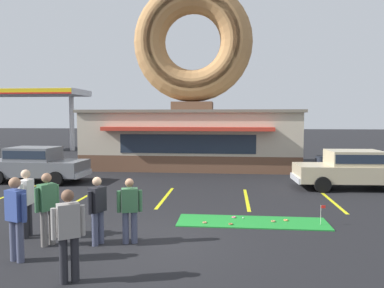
% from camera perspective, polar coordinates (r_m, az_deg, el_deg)
% --- Properties ---
extents(ground_plane, '(160.00, 160.00, 0.00)m').
position_cam_1_polar(ground_plane, '(9.26, -7.36, -14.77)').
color(ground_plane, black).
extents(donut_shop_building, '(12.30, 6.75, 10.96)m').
position_cam_1_polar(donut_shop_building, '(22.58, 0.09, 6.12)').
color(donut_shop_building, brown).
rests_on(donut_shop_building, ground).
extents(putting_mat, '(4.22, 1.24, 0.03)m').
position_cam_1_polar(putting_mat, '(10.97, 9.15, -11.65)').
color(putting_mat, '#1E842D').
rests_on(putting_mat, ground).
extents(mini_donut_near_left, '(0.13, 0.13, 0.04)m').
position_cam_1_polar(mini_donut_near_left, '(11.22, 14.10, -11.19)').
color(mini_donut_near_left, '#D17F47').
rests_on(mini_donut_near_left, putting_mat).
extents(mini_donut_near_right, '(0.13, 0.13, 0.04)m').
position_cam_1_polar(mini_donut_near_right, '(11.27, 6.39, -11.02)').
color(mini_donut_near_right, '#D8667F').
rests_on(mini_donut_near_right, putting_mat).
extents(mini_donut_mid_left, '(0.13, 0.13, 0.04)m').
position_cam_1_polar(mini_donut_mid_left, '(10.69, 1.94, -11.85)').
color(mini_donut_mid_left, '#A5724C').
rests_on(mini_donut_mid_left, putting_mat).
extents(mini_donut_mid_centre, '(0.13, 0.13, 0.04)m').
position_cam_1_polar(mini_donut_mid_centre, '(11.04, 12.27, -11.42)').
color(mini_donut_mid_centre, '#A5724C').
rests_on(mini_donut_mid_centre, putting_mat).
extents(mini_donut_mid_right, '(0.13, 0.13, 0.04)m').
position_cam_1_polar(mini_donut_mid_right, '(10.59, 5.91, -12.03)').
color(mini_donut_mid_right, brown).
rests_on(mini_donut_mid_right, putting_mat).
extents(golf_ball, '(0.04, 0.04, 0.04)m').
position_cam_1_polar(golf_ball, '(11.22, 7.80, -11.08)').
color(golf_ball, white).
rests_on(golf_ball, putting_mat).
extents(putting_flag_pin, '(0.13, 0.01, 0.55)m').
position_cam_1_polar(putting_flag_pin, '(11.04, 19.23, -9.48)').
color(putting_flag_pin, silver).
rests_on(putting_flag_pin, putting_mat).
extents(car_champagne, '(4.63, 2.13, 1.60)m').
position_cam_1_polar(car_champagne, '(16.86, 23.13, -3.37)').
color(car_champagne, '#BCAD89').
rests_on(car_champagne, ground).
extents(car_grey, '(4.61, 2.09, 1.60)m').
position_cam_1_polar(car_grey, '(18.56, -22.69, -2.69)').
color(car_grey, slate).
rests_on(car_grey, ground).
extents(pedestrian_blue_sweater_man, '(0.58, 0.34, 1.55)m').
position_cam_1_polar(pedestrian_blue_sweater_man, '(9.08, -9.47, -9.58)').
color(pedestrian_blue_sweater_man, '#474C66').
rests_on(pedestrian_blue_sweater_man, ground).
extents(pedestrian_hooded_kid, '(0.37, 0.56, 1.60)m').
position_cam_1_polar(pedestrian_hooded_kid, '(9.14, -14.22, -9.35)').
color(pedestrian_hooded_kid, '#474C66').
rests_on(pedestrian_hooded_kid, ground).
extents(pedestrian_leather_jacket_man, '(0.26, 0.60, 1.70)m').
position_cam_1_polar(pedestrian_leather_jacket_man, '(10.23, -23.92, -7.78)').
color(pedestrian_leather_jacket_man, '#232328').
rests_on(pedestrian_leather_jacket_man, ground).
extents(pedestrian_clipboard_woman, '(0.51, 0.41, 1.71)m').
position_cam_1_polar(pedestrian_clipboard_woman, '(7.26, -18.30, -12.49)').
color(pedestrian_clipboard_woman, '#232328').
rests_on(pedestrian_clipboard_woman, ground).
extents(pedestrian_beanie_man, '(0.41, 0.51, 1.71)m').
position_cam_1_polar(pedestrian_beanie_man, '(9.40, -21.19, -8.72)').
color(pedestrian_beanie_man, slate).
rests_on(pedestrian_beanie_man, ground).
extents(pedestrian_crossing_woman, '(0.56, 0.36, 1.77)m').
position_cam_1_polar(pedestrian_crossing_woman, '(8.65, -25.26, -9.70)').
color(pedestrian_crossing_woman, '#474C66').
rests_on(pedestrian_crossing_woman, ground).
extents(trash_bin, '(0.57, 0.57, 0.97)m').
position_cam_1_polar(trash_bin, '(20.31, 19.03, -3.08)').
color(trash_bin, '#232833').
rests_on(trash_bin, ground).
extents(gas_station_canopy, '(9.00, 4.46, 5.30)m').
position_cam_1_polar(gas_station_canopy, '(35.80, -23.12, 6.89)').
color(gas_station_canopy, silver).
rests_on(gas_station_canopy, ground).
extents(parking_stripe_far_left, '(0.12, 3.60, 0.01)m').
position_cam_1_polar(parking_stripe_far_left, '(16.18, -25.69, -6.88)').
color(parking_stripe_far_left, yellow).
rests_on(parking_stripe_far_left, ground).
extents(parking_stripe_left, '(0.12, 3.60, 0.01)m').
position_cam_1_polar(parking_stripe_left, '(14.85, -15.68, -7.59)').
color(parking_stripe_left, yellow).
rests_on(parking_stripe_left, ground).
extents(parking_stripe_mid_left, '(0.12, 3.60, 0.01)m').
position_cam_1_polar(parking_stripe_mid_left, '(14.05, -4.10, -8.12)').
color(parking_stripe_mid_left, yellow).
rests_on(parking_stripe_mid_left, ground).
extents(parking_stripe_centre, '(0.12, 3.60, 0.01)m').
position_cam_1_polar(parking_stripe_centre, '(13.86, 8.34, -8.32)').
color(parking_stripe_centre, yellow).
rests_on(parking_stripe_centre, ground).
extents(parking_stripe_mid_right, '(0.12, 3.60, 0.01)m').
position_cam_1_polar(parking_stripe_mid_right, '(14.32, 20.55, -8.15)').
color(parking_stripe_mid_right, yellow).
rests_on(parking_stripe_mid_right, ground).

